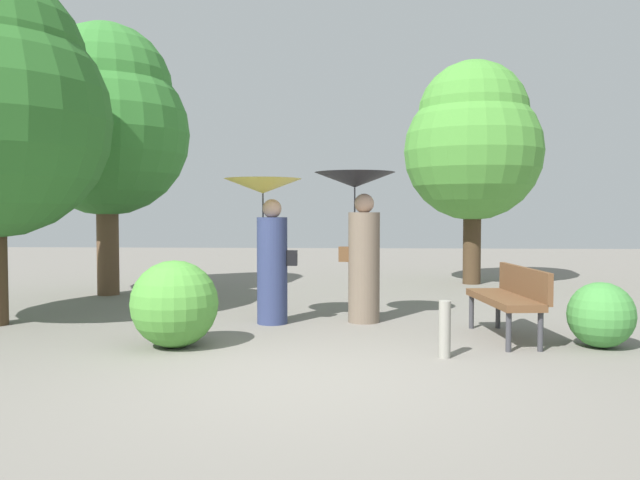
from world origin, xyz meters
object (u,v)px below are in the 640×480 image
(park_bench, at_px, (510,295))
(tree_near_right, at_px, (473,140))
(person_left, at_px, (268,230))
(path_marker_post, at_px, (445,329))
(person_right, at_px, (360,225))
(tree_near_left, at_px, (106,120))

(park_bench, height_order, tree_near_right, tree_near_right)
(person_left, bearing_deg, tree_near_right, -35.14)
(path_marker_post, bearing_deg, tree_near_right, 77.32)
(person_left, relative_size, park_bench, 1.23)
(person_right, height_order, path_marker_post, person_right)
(tree_near_right, bearing_deg, path_marker_post, -102.68)
(park_bench, relative_size, tree_near_right, 0.34)
(person_right, height_order, tree_near_left, tree_near_left)
(person_right, xyz_separation_m, tree_near_right, (2.33, 4.61, 1.61))
(person_right, relative_size, path_marker_post, 3.45)
(park_bench, bearing_deg, person_right, -127.30)
(tree_near_left, relative_size, tree_near_right, 1.05)
(person_left, distance_m, tree_near_left, 4.60)
(person_left, relative_size, path_marker_post, 3.30)
(person_left, distance_m, path_marker_post, 2.92)
(person_right, distance_m, tree_near_left, 5.40)
(person_right, xyz_separation_m, park_bench, (1.72, -1.05, -0.78))
(tree_near_left, distance_m, path_marker_post, 7.51)
(tree_near_left, relative_size, path_marker_post, 8.23)
(park_bench, bearing_deg, tree_near_left, -126.44)
(tree_near_right, xyz_separation_m, path_marker_post, (-1.50, -6.66, -2.62))
(person_left, relative_size, tree_near_left, 0.40)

